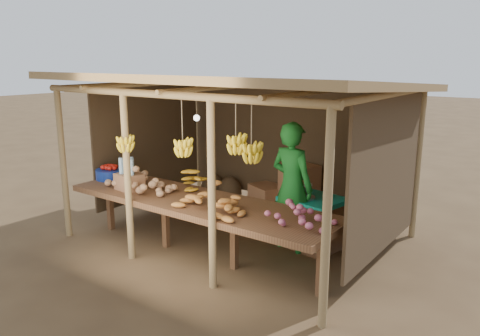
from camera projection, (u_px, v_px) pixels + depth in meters
The scene contains 13 objects.
ground at pixel (240, 236), 7.04m from camera, with size 60.00×60.00×0.00m, color brown.
stall_structure at pixel (241, 109), 6.58m from camera, with size 4.70×3.50×2.43m.
counter at pixel (197, 204), 6.13m from camera, with size 3.90×1.05×0.80m.
potato_heap at pixel (138, 177), 6.54m from camera, with size 1.04×0.63×0.37m, color tan, non-canonical shape.
sweet_potato_heap at pixel (213, 196), 5.68m from camera, with size 0.86×0.52×0.35m, color #BE7730, non-canonical shape.
onion_heap at pixel (294, 209), 5.18m from camera, with size 0.80×0.48×0.36m, color #BD5C75, non-canonical shape.
banana_pile at pixel (197, 177), 6.59m from camera, with size 0.53×0.32×0.34m, color gold, non-canonical shape.
tomato_basin at pixel (110, 173), 7.17m from camera, with size 0.43×0.43×0.23m.
bottle_box at pixel (129, 178), 6.56m from camera, with size 0.40×0.33×0.46m.
vendor at pixel (292, 187), 6.38m from camera, with size 0.65×0.43×1.79m, color #186E23.
tarp_crate at pixel (312, 221), 6.55m from camera, with size 0.91×0.82×0.95m.
carton_stack at pixel (288, 194), 7.83m from camera, with size 1.31×0.63×0.90m.
burlap_sacks at pixel (221, 188), 8.68m from camera, with size 0.85×0.44×0.60m.
Camera 1 is at (3.89, -5.36, 2.60)m, focal length 35.00 mm.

